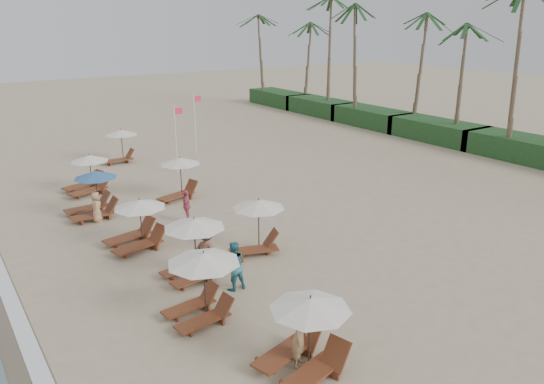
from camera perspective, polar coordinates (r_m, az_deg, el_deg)
ground at (r=20.34m, az=9.63°, el=-9.44°), size 160.00×160.00×0.00m
shrub_hedge at (r=45.01m, az=17.52°, el=6.37°), size 3.20×53.00×1.60m
palm_row at (r=44.69m, az=17.66°, el=18.08°), size 7.00×52.00×12.30m
lounger_station_0 at (r=14.96m, az=3.22°, el=-15.55°), size 2.78×2.49×2.19m
lounger_station_1 at (r=17.31m, az=-7.89°, el=-9.86°), size 2.59×2.40×2.30m
lounger_station_2 at (r=19.91m, az=-8.79°, el=-5.85°), size 2.49×2.33×2.36m
lounger_station_3 at (r=23.26m, az=-14.67°, el=-3.54°), size 2.76×2.41×2.08m
lounger_station_4 at (r=27.43m, az=-19.00°, el=-0.55°), size 2.66×2.11×2.31m
lounger_station_5 at (r=31.45m, az=-19.56°, el=1.63°), size 2.74×2.63×2.14m
inland_station_0 at (r=21.83m, az=-1.71°, el=-3.35°), size 2.79×2.24×2.22m
inland_station_1 at (r=28.96m, az=-10.16°, el=1.75°), size 2.85×2.24×2.22m
inland_station_2 at (r=37.43m, az=-16.21°, el=5.11°), size 2.70×2.24×2.22m
beachgoer_near at (r=15.22m, az=2.97°, el=-15.44°), size 0.79×0.78×1.84m
beachgoer_mid_a at (r=19.11m, az=-4.21°, el=-8.01°), size 0.92×0.73×1.85m
beachgoer_mid_b at (r=20.34m, az=-7.03°, el=-6.32°), size 1.23×1.43×1.91m
beachgoer_far_a at (r=25.71m, az=-9.26°, el=-1.48°), size 0.84×1.01×1.61m
beachgoer_far_b at (r=26.75m, az=-18.51°, el=-1.54°), size 0.68×0.85×1.51m
flag_pole_near at (r=34.01m, az=-10.36°, el=6.08°), size 0.59×0.08×4.32m
flag_pole_far at (r=38.58m, az=-8.32°, el=7.66°), size 0.60×0.08×4.41m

